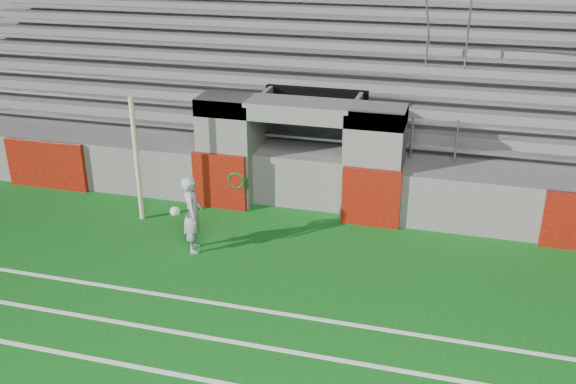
% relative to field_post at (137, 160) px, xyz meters
% --- Properties ---
extents(ground, '(90.00, 90.00, 0.00)m').
position_rel_field_post_xyz_m(ground, '(3.33, -1.89, -1.44)').
color(ground, '#0D5112').
rests_on(ground, ground).
extents(field_post, '(0.11, 0.11, 2.88)m').
position_rel_field_post_xyz_m(field_post, '(0.00, 0.00, 0.00)').
color(field_post, beige).
rests_on(field_post, ground).
extents(stadium_structure, '(26.00, 8.48, 5.42)m').
position_rel_field_post_xyz_m(stadium_structure, '(3.33, 6.08, 0.05)').
color(stadium_structure, '#5E5B59').
rests_on(stadium_structure, ground).
extents(goalkeeper_with_ball, '(0.65, 0.73, 1.64)m').
position_rel_field_post_xyz_m(goalkeeper_with_ball, '(1.77, -1.10, -0.62)').
color(goalkeeper_with_ball, '#A4AAAE').
rests_on(goalkeeper_with_ball, ground).
extents(hose_coil, '(0.55, 0.14, 0.55)m').
position_rel_field_post_xyz_m(hose_coil, '(1.97, 1.04, -0.71)').
color(hose_coil, '#0E4616').
rests_on(hose_coil, ground).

